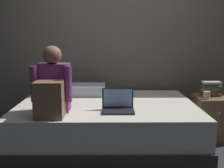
{
  "coord_description": "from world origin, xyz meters",
  "views": [
    {
      "loc": [
        -0.17,
        -2.78,
        1.25
      ],
      "look_at": [
        -0.14,
        0.1,
        0.76
      ],
      "focal_mm": 44.82,
      "sensor_mm": 36.0,
      "label": 1
    }
  ],
  "objects": [
    {
      "name": "wall_back",
      "position": [
        0.0,
        1.2,
        1.35
      ],
      "size": [
        5.6,
        0.1,
        2.7
      ],
      "primitive_type": "cube",
      "color": "slate",
      "rests_on": "ground_plane"
    },
    {
      "name": "pillow",
      "position": [
        -0.51,
        0.75,
        0.57
      ],
      "size": [
        0.56,
        0.36,
        0.13
      ],
      "primitive_type": "cube",
      "color": "silver",
      "rests_on": "bed"
    },
    {
      "name": "nightstand",
      "position": [
        1.1,
        0.53,
        0.26
      ],
      "size": [
        0.44,
        0.46,
        0.53
      ],
      "color": "brown",
      "rests_on": "ground_plane"
    },
    {
      "name": "book_stack",
      "position": [
        1.08,
        0.59,
        0.61
      ],
      "size": [
        0.23,
        0.16,
        0.18
      ],
      "color": "#387042",
      "rests_on": "nightstand"
    },
    {
      "name": "laptop",
      "position": [
        -0.08,
        -0.05,
        0.56
      ],
      "size": [
        0.32,
        0.23,
        0.22
      ],
      "color": "black",
      "rests_on": "bed"
    },
    {
      "name": "mug",
      "position": [
        0.97,
        0.41,
        0.57
      ],
      "size": [
        0.08,
        0.08,
        0.09
      ],
      "primitive_type": "cylinder",
      "color": "#BCB2A3",
      "rests_on": "nightstand"
    },
    {
      "name": "person_sitting",
      "position": [
        -0.72,
        -0.13,
        0.76
      ],
      "size": [
        0.39,
        0.44,
        0.66
      ],
      "color": "#75337A",
      "rests_on": "bed"
    },
    {
      "name": "ground_plane",
      "position": [
        0.0,
        0.0,
        0.0
      ],
      "size": [
        8.0,
        8.0,
        0.0
      ],
      "primitive_type": "plane",
      "color": "#2D2D33"
    },
    {
      "name": "bed",
      "position": [
        -0.2,
        0.3,
        0.25
      ],
      "size": [
        2.0,
        1.5,
        0.51
      ],
      "color": "#332D2B",
      "rests_on": "ground_plane"
    }
  ]
}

